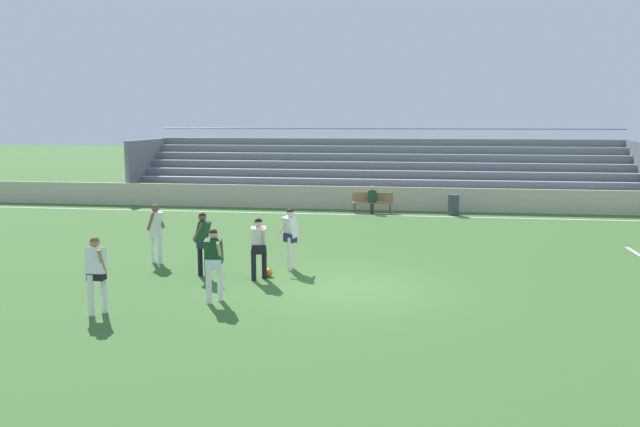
# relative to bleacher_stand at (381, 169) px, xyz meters

# --- Properties ---
(ground_plane) EXTENTS (160.00, 160.00, 0.00)m
(ground_plane) POSITION_rel_bleacher_stand_xyz_m (0.20, -17.33, -1.60)
(ground_plane) COLOR #3D662D
(field_line_sideline) EXTENTS (44.00, 0.12, 0.01)m
(field_line_sideline) POSITION_rel_bleacher_stand_xyz_m (0.20, -5.17, -1.59)
(field_line_sideline) COLOR white
(field_line_sideline) RESTS_ON ground
(sideline_wall) EXTENTS (48.00, 0.16, 1.06)m
(sideline_wall) POSITION_rel_bleacher_stand_xyz_m (0.20, -3.53, -1.07)
(sideline_wall) COLOR beige
(sideline_wall) RESTS_ON ground
(bleacher_stand) EXTENTS (24.98, 5.36, 3.61)m
(bleacher_stand) POSITION_rel_bleacher_stand_xyz_m (0.00, 0.00, 0.00)
(bleacher_stand) COLOR #9EA3AD
(bleacher_stand) RESTS_ON ground
(bench_near_wall_gap) EXTENTS (1.80, 0.40, 0.90)m
(bench_near_wall_gap) POSITION_rel_bleacher_stand_xyz_m (-0.10, -4.46, -1.05)
(bench_near_wall_gap) COLOR #99754C
(bench_near_wall_gap) RESTS_ON ground
(trash_bin) EXTENTS (0.47, 0.47, 0.88)m
(trash_bin) POSITION_rel_bleacher_stand_xyz_m (3.40, -4.58, -1.16)
(trash_bin) COLOR #3D424C
(trash_bin) RESTS_ON ground
(spectator_seated) EXTENTS (0.36, 0.42, 1.21)m
(spectator_seated) POSITION_rel_bleacher_stand_xyz_m (-0.10, -4.58, -0.90)
(spectator_seated) COLOR #2D2D38
(spectator_seated) RESTS_ON ground
(player_white_deep_cover) EXTENTS (0.46, 0.64, 1.61)m
(player_white_deep_cover) POSITION_rel_bleacher_stand_xyz_m (-2.20, -16.84, -0.65)
(player_white_deep_cover) COLOR black
(player_white_deep_cover) RESTS_ON ground
(player_white_overlapping) EXTENTS (0.66, 0.50, 1.69)m
(player_white_overlapping) POSITION_rel_bleacher_stand_xyz_m (-1.63, -15.59, -0.59)
(player_white_overlapping) COLOR white
(player_white_overlapping) RESTS_ON ground
(player_white_challenging) EXTENTS (0.41, 0.46, 1.71)m
(player_white_challenging) POSITION_rel_bleacher_stand_xyz_m (-5.56, -15.41, -0.57)
(player_white_challenging) COLOR white
(player_white_challenging) RESTS_ON ground
(player_dark_dropping_back) EXTENTS (0.44, 0.47, 1.71)m
(player_dark_dropping_back) POSITION_rel_bleacher_stand_xyz_m (-3.72, -16.73, -0.58)
(player_dark_dropping_back) COLOR black
(player_dark_dropping_back) RESTS_ON ground
(player_white_wide_left) EXTENTS (0.44, 0.49, 1.67)m
(player_white_wide_left) POSITION_rel_bleacher_stand_xyz_m (-4.88, -20.24, -0.60)
(player_white_wide_left) COLOR white
(player_white_wide_left) RESTS_ON ground
(player_dark_trailing_run) EXTENTS (0.45, 0.61, 1.68)m
(player_dark_trailing_run) POSITION_rel_bleacher_stand_xyz_m (-2.71, -18.98, -0.60)
(player_dark_trailing_run) COLOR white
(player_dark_trailing_run) RESTS_ON ground
(soccer_ball) EXTENTS (0.22, 0.22, 0.22)m
(soccer_ball) POSITION_rel_bleacher_stand_xyz_m (-2.04, -16.50, -1.49)
(soccer_ball) COLOR orange
(soccer_ball) RESTS_ON ground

